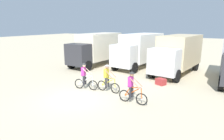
# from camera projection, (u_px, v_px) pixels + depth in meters

# --- Properties ---
(ground_plane) EXTENTS (120.00, 120.00, 0.00)m
(ground_plane) POSITION_uv_depth(u_px,v_px,m) (76.00, 99.00, 11.69)
(ground_plane) COLOR beige
(box_truck_cream_rv) EXTENTS (2.53, 6.80, 3.35)m
(box_truck_cream_rv) POSITION_uv_depth(u_px,v_px,m) (96.00, 48.00, 20.84)
(box_truck_cream_rv) COLOR beige
(box_truck_cream_rv) RESTS_ON ground
(box_truck_white_box) EXTENTS (2.95, 6.93, 3.35)m
(box_truck_white_box) POSITION_uv_depth(u_px,v_px,m) (139.00, 49.00, 19.92)
(box_truck_white_box) COLOR white
(box_truck_white_box) RESTS_ON ground
(box_truck_tan_camper) EXTENTS (3.04, 6.96, 3.35)m
(box_truck_tan_camper) POSITION_uv_depth(u_px,v_px,m) (178.00, 53.00, 17.18)
(box_truck_tan_camper) COLOR #CCB78E
(box_truck_tan_camper) RESTS_ON ground
(cyclist_orange_shirt) EXTENTS (1.71, 0.57, 1.82)m
(cyclist_orange_shirt) POSITION_uv_depth(u_px,v_px,m) (85.00, 77.00, 13.18)
(cyclist_orange_shirt) COLOR black
(cyclist_orange_shirt) RESTS_ON ground
(cyclist_cowboy_hat) EXTENTS (1.73, 0.52, 1.82)m
(cyclist_cowboy_hat) POSITION_uv_depth(u_px,v_px,m) (108.00, 79.00, 12.69)
(cyclist_cowboy_hat) COLOR black
(cyclist_cowboy_hat) RESTS_ON ground
(cyclist_near_camera) EXTENTS (1.73, 0.52, 1.82)m
(cyclist_near_camera) POSITION_uv_depth(u_px,v_px,m) (132.00, 89.00, 10.85)
(cyclist_near_camera) COLOR black
(cyclist_near_camera) RESTS_ON ground
(supply_crate) EXTENTS (0.78, 0.72, 0.46)m
(supply_crate) POSITION_uv_depth(u_px,v_px,m) (161.00, 82.00, 14.30)
(supply_crate) COLOR #9E2D2D
(supply_crate) RESTS_ON ground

